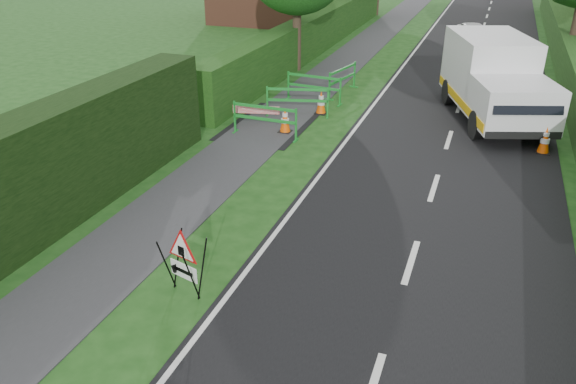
# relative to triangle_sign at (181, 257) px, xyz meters

# --- Properties ---
(road_surface) EXTENTS (6.00, 90.00, 0.02)m
(road_surface) POSITION_rel_triangle_sign_xyz_m (3.60, 32.87, -0.76)
(road_surface) COLOR black
(road_surface) RESTS_ON ground
(footpath) EXTENTS (2.00, 90.00, 0.02)m
(footpath) POSITION_rel_triangle_sign_xyz_m (-1.90, 32.87, -0.75)
(footpath) COLOR #2D2D30
(footpath) RESTS_ON ground
(hedge_west_far) EXTENTS (1.00, 24.00, 1.80)m
(hedge_west_far) POSITION_rel_triangle_sign_xyz_m (-3.90, 19.87, -0.76)
(hedge_west_far) COLOR #14380F
(hedge_west_far) RESTS_ON ground
(triangle_sign) EXTENTS (0.92, 0.92, 1.09)m
(triangle_sign) POSITION_rel_triangle_sign_xyz_m (0.00, 0.00, 0.00)
(triangle_sign) COLOR black
(triangle_sign) RESTS_ON ground
(works_van) EXTENTS (3.87, 5.98, 2.55)m
(works_van) POSITION_rel_triangle_sign_xyz_m (4.60, 11.89, 0.59)
(works_van) COLOR silver
(works_van) RESTS_ON ground
(traffic_cone_0) EXTENTS (0.38, 0.38, 0.79)m
(traffic_cone_0) POSITION_rel_triangle_sign_xyz_m (6.18, 9.26, -0.37)
(traffic_cone_0) COLOR black
(traffic_cone_0) RESTS_ON ground
(traffic_cone_1) EXTENTS (0.38, 0.38, 0.79)m
(traffic_cone_1) POSITION_rel_triangle_sign_xyz_m (6.03, 11.41, -0.37)
(traffic_cone_1) COLOR black
(traffic_cone_1) RESTS_ON ground
(traffic_cone_2) EXTENTS (0.38, 0.38, 0.79)m
(traffic_cone_2) POSITION_rel_triangle_sign_xyz_m (5.85, 14.26, -0.37)
(traffic_cone_2) COLOR black
(traffic_cone_2) RESTS_ON ground
(traffic_cone_3) EXTENTS (0.38, 0.38, 0.79)m
(traffic_cone_3) POSITION_rel_triangle_sign_xyz_m (-1.22, 8.34, -0.37)
(traffic_cone_3) COLOR black
(traffic_cone_3) RESTS_ON ground
(traffic_cone_4) EXTENTS (0.38, 0.38, 0.79)m
(traffic_cone_4) POSITION_rel_triangle_sign_xyz_m (-0.73, 10.47, -0.37)
(traffic_cone_4) COLOR black
(traffic_cone_4) RESTS_ON ground
(ped_barrier_0) EXTENTS (2.07, 0.40, 1.00)m
(ped_barrier_0) POSITION_rel_triangle_sign_xyz_m (-1.65, 7.77, -0.13)
(ped_barrier_0) COLOR #177E25
(ped_barrier_0) RESTS_ON ground
(ped_barrier_1) EXTENTS (2.08, 0.87, 1.00)m
(ped_barrier_1) POSITION_rel_triangle_sign_xyz_m (-1.37, 9.91, -0.13)
(ped_barrier_1) COLOR #177E25
(ped_barrier_1) RESTS_ON ground
(ped_barrier_2) EXTENTS (2.08, 0.53, 1.00)m
(ped_barrier_2) POSITION_rel_triangle_sign_xyz_m (-1.36, 11.64, -0.13)
(ped_barrier_2) COLOR #177E25
(ped_barrier_2) RESTS_ON ground
(ped_barrier_3) EXTENTS (0.78, 2.09, 1.00)m
(ped_barrier_3) POSITION_rel_triangle_sign_xyz_m (-0.69, 13.06, -0.13)
(ped_barrier_3) COLOR #177E25
(ped_barrier_3) RESTS_ON ground
(redwhite_plank) EXTENTS (1.47, 0.40, 0.25)m
(redwhite_plank) POSITION_rel_triangle_sign_xyz_m (-2.38, 8.81, -0.76)
(redwhite_plank) COLOR red
(redwhite_plank) RESTS_ON ground
(hatchback_car) EXTENTS (2.37, 3.72, 1.18)m
(hatchback_car) POSITION_rel_triangle_sign_xyz_m (3.33, 23.47, -0.17)
(hatchback_car) COLOR silver
(hatchback_car) RESTS_ON ground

